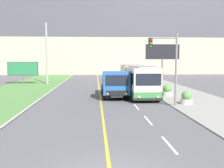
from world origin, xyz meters
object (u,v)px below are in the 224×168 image
Objects in this scene: billboard_large at (162,53)px; billboard_small at (23,69)px; traffic_light_mast at (168,60)px; planter_round_far at (147,82)px; planter_round_third at (155,86)px; dump_truck at (115,85)px; utility_pole_far at (47,53)px; planter_round_near at (186,98)px; city_bus at (137,80)px; planter_round_second at (167,91)px.

billboard_small is (-21.95, -3.37, -2.50)m from billboard_large.
planter_round_far is (1.56, 15.81, -3.08)m from traffic_light_mast.
traffic_light_mast is 23.79m from billboard_large.
billboard_small is 20.16m from planter_round_third.
dump_truck is 6.30× the size of planter_round_third.
utility_pole_far reaches higher than billboard_large.
city_bus is at bearing 114.10° from planter_round_near.
city_bus is at bearing 99.40° from traffic_light_mast.
billboard_large is 23.15m from planter_round_near.
traffic_light_mast is at bearing -98.18° from planter_round_third.
billboard_large reaches higher than traffic_light_mast.
dump_truck is 1.23× the size of traffic_light_mast.
utility_pole_far reaches higher than planter_round_near.
billboard_small is at bearing 130.34° from dump_truck.
utility_pole_far is 20.37m from planter_round_second.
traffic_light_mast reaches higher than planter_round_second.
city_bus reaches higher than planter_round_near.
planter_round_second is at bearing -29.83° from city_bus.
planter_round_far is at bearing 90.79° from planter_round_near.
utility_pole_far is at bearing 165.49° from planter_round_far.
planter_round_near is 10.10m from planter_round_third.
city_bus is 11.14× the size of planter_round_near.
planter_round_far is at bearing 90.17° from planter_round_second.
billboard_small is 22.89m from planter_round_second.
billboard_large reaches higher than dump_truck.
utility_pole_far reaches higher than planter_round_far.
utility_pole_far is 8.44× the size of planter_round_near.
billboard_large is at bearing 11.05° from utility_pole_far.
traffic_light_mast is at bearing -56.71° from utility_pole_far.
planter_round_third is (1.55, 10.76, -3.09)m from traffic_light_mast.
billboard_small is at bearing -171.28° from billboard_large.
planter_round_second is at bearing 9.45° from dump_truck.
utility_pole_far reaches higher than city_bus.
city_bus is 10.79× the size of planter_round_second.
utility_pole_far is at bearing 133.55° from city_bus.
city_bus reaches higher than dump_truck.
planter_round_second is 0.95× the size of planter_round_far.
planter_round_second is 0.99× the size of planter_round_third.
utility_pole_far is at bearing -3.48° from billboard_small.
city_bus is 3.56m from dump_truck.
planter_round_second is at bearing -89.53° from planter_round_third.
planter_round_third is (14.37, -8.77, -4.01)m from utility_pole_far.
city_bus is 1.32× the size of utility_pole_far.
traffic_light_mast is at bearing -103.47° from billboard_large.
utility_pole_far is at bearing -168.95° from billboard_large.
billboard_large is 9.30m from planter_round_far.
utility_pole_far is 24.19m from planter_round_near.
billboard_large is (6.75, 15.80, 3.18)m from city_bus.
billboard_small is at bearing 176.52° from utility_pole_far.
billboard_large is (9.28, 18.29, 3.44)m from dump_truck.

